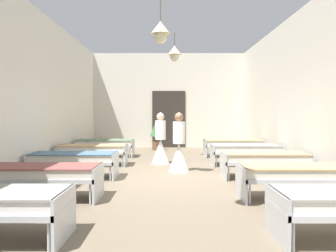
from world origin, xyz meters
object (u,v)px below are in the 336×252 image
(bed_left_row_2, at_px, (73,159))
(bed_right_row_3, at_px, (244,150))
(bed_left_row_4, at_px, (104,144))
(bed_right_row_4, at_px, (231,144))
(bed_right_row_2, at_px, (263,159))
(potted_plant, at_px, (155,131))
(bed_left_row_1, at_px, (42,174))
(nurse_mid_aisle, at_px, (159,145))
(bed_right_row_1, at_px, (295,173))
(nurse_near_aisle, at_px, (178,150))
(bed_left_row_3, at_px, (91,150))

(bed_left_row_2, relative_size, bed_right_row_3, 1.00)
(bed_left_row_4, xyz_separation_m, bed_right_row_4, (4.28, 0.00, 0.00))
(bed_right_row_2, distance_m, bed_right_row_3, 1.90)
(potted_plant, bearing_deg, bed_left_row_1, -101.89)
(bed_right_row_4, bearing_deg, bed_right_row_2, -90.00)
(bed_left_row_4, bearing_deg, nurse_mid_aisle, -40.09)
(bed_left_row_1, height_order, bed_right_row_2, same)
(bed_left_row_1, relative_size, nurse_mid_aisle, 1.28)
(bed_left_row_1, xyz_separation_m, potted_plant, (1.64, 7.78, 0.30))
(bed_right_row_1, xyz_separation_m, bed_right_row_3, (0.00, 3.80, 0.00))
(bed_left_row_2, xyz_separation_m, bed_right_row_3, (4.28, 1.90, 0.00))
(nurse_mid_aisle, bearing_deg, bed_right_row_4, -89.97)
(bed_right_row_4, distance_m, potted_plant, 3.37)
(nurse_near_aisle, xyz_separation_m, potted_plant, (-0.74, 4.99, 0.21))
(bed_right_row_1, height_order, bed_right_row_2, same)
(bed_left_row_4, height_order, nurse_near_aisle, nurse_near_aisle)
(bed_left_row_1, relative_size, potted_plant, 1.59)
(bed_right_row_3, bearing_deg, bed_right_row_1, -90.00)
(bed_right_row_4, bearing_deg, bed_left_row_4, 180.00)
(bed_left_row_3, xyz_separation_m, potted_plant, (1.64, 3.98, 0.30))
(bed_right_row_3, height_order, bed_left_row_4, same)
(bed_right_row_2, xyz_separation_m, bed_right_row_3, (0.00, 1.90, 0.00))
(bed_right_row_2, xyz_separation_m, nurse_mid_aisle, (-2.39, 2.21, 0.09))
(bed_right_row_2, distance_m, bed_left_row_4, 5.72)
(bed_left_row_1, distance_m, bed_right_row_2, 4.68)
(bed_right_row_2, height_order, bed_right_row_3, same)
(bed_right_row_2, height_order, nurse_mid_aisle, nurse_mid_aisle)
(bed_right_row_2, xyz_separation_m, bed_right_row_4, (0.00, 3.80, 0.00))
(bed_left_row_3, relative_size, bed_right_row_3, 1.00)
(nurse_near_aisle, distance_m, potted_plant, 5.05)
(bed_left_row_2, bearing_deg, bed_left_row_4, 90.00)
(bed_right_row_1, height_order, bed_right_row_4, same)
(bed_left_row_3, bearing_deg, bed_right_row_3, 0.00)
(bed_right_row_2, bearing_deg, nurse_near_aisle, 155.00)
(bed_left_row_3, distance_m, bed_right_row_4, 4.68)
(bed_left_row_4, relative_size, potted_plant, 1.59)
(bed_left_row_4, bearing_deg, nurse_near_aisle, -50.77)
(bed_right_row_1, relative_size, bed_left_row_2, 1.00)
(bed_left_row_1, bearing_deg, potted_plant, 78.11)
(bed_right_row_1, distance_m, bed_right_row_3, 3.80)
(bed_left_row_1, relative_size, bed_left_row_2, 1.00)
(bed_right_row_1, distance_m, bed_left_row_4, 7.13)
(bed_right_row_1, height_order, nurse_near_aisle, nurse_near_aisle)
(bed_right_row_4, xyz_separation_m, nurse_mid_aisle, (-2.39, -1.59, 0.09))
(potted_plant, bearing_deg, bed_left_row_4, -128.25)
(bed_left_row_2, distance_m, bed_right_row_2, 4.28)
(bed_left_row_1, height_order, bed_right_row_3, same)
(bed_right_row_2, distance_m, bed_left_row_3, 4.68)
(bed_left_row_1, relative_size, bed_left_row_4, 1.00)
(bed_left_row_1, xyz_separation_m, bed_left_row_4, (0.00, 5.70, 0.00))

